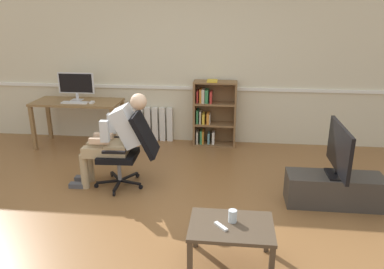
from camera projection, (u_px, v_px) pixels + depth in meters
ground_plane at (169, 221)px, 3.99m from camera, size 18.00×18.00×0.00m
back_wall at (195, 61)px, 6.05m from camera, size 12.00×0.13×2.70m
computer_desk at (78, 107)px, 6.00m from camera, size 1.39×0.62×0.76m
imac_monitor at (76, 84)px, 5.96m from camera, size 0.59×0.14×0.44m
keyboard at (75, 103)px, 5.83m from camera, size 0.42×0.12×0.02m
computer_mouse at (92, 102)px, 5.82m from camera, size 0.06×0.10×0.03m
bookshelf at (212, 114)px, 6.09m from camera, size 0.69×0.29×1.09m
radiator at (152, 124)px, 6.37m from camera, size 0.73×0.08×0.58m
office_chair at (130, 148)px, 4.63m from camera, size 0.82×0.62×0.96m
person_seated at (115, 138)px, 4.60m from camera, size 1.02×0.40×1.21m
tv_stand at (334, 190)px, 4.28m from camera, size 1.08×0.38×0.37m
tv_screen at (339, 150)px, 4.12m from camera, size 0.20×0.86×0.59m
coffee_table at (231, 230)px, 3.20m from camera, size 0.73×0.52×0.40m
drinking_glass at (233, 216)px, 3.22m from camera, size 0.08×0.08×0.11m
spare_remote at (221, 226)px, 3.15m from camera, size 0.13×0.14×0.02m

